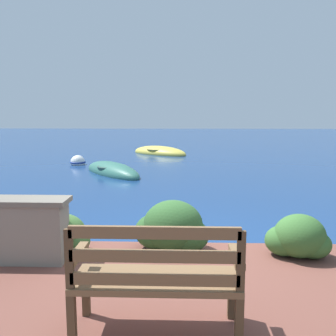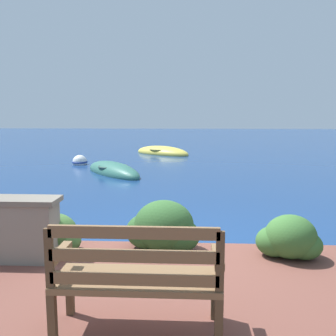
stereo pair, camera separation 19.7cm
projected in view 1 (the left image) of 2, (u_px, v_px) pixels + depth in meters
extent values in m
plane|color=navy|center=(185.00, 258.00, 5.04)|extent=(80.00, 80.00, 0.00)
cube|color=brown|center=(86.00, 293.00, 3.19)|extent=(0.06, 0.06, 0.40)
cube|color=brown|center=(231.00, 295.00, 3.14)|extent=(0.06, 0.06, 0.40)
cube|color=brown|center=(72.00, 320.00, 2.77)|extent=(0.06, 0.06, 0.40)
cube|color=brown|center=(239.00, 323.00, 2.73)|extent=(0.06, 0.06, 0.40)
cube|color=brown|center=(156.00, 280.00, 2.92)|extent=(1.29, 0.48, 0.05)
cube|color=brown|center=(154.00, 279.00, 2.70)|extent=(1.23, 0.04, 0.09)
cube|color=brown|center=(154.00, 256.00, 2.67)|extent=(1.23, 0.04, 0.09)
cube|color=brown|center=(154.00, 233.00, 2.65)|extent=(1.23, 0.04, 0.09)
cube|color=brown|center=(69.00, 259.00, 2.70)|extent=(0.06, 0.04, 0.45)
cube|color=brown|center=(241.00, 261.00, 2.66)|extent=(0.06, 0.04, 0.45)
cube|color=brown|center=(77.00, 254.00, 2.92)|extent=(0.07, 0.43, 0.05)
cube|color=brown|center=(236.00, 256.00, 2.87)|extent=(0.07, 0.43, 0.05)
ellipsoid|color=#426B33|center=(63.00, 233.00, 4.62)|extent=(0.57, 0.51, 0.48)
ellipsoid|color=#426B33|center=(52.00, 238.00, 4.68)|extent=(0.43, 0.38, 0.34)
ellipsoid|color=#426B33|center=(74.00, 241.00, 4.60)|extent=(0.40, 0.36, 0.31)
ellipsoid|color=#2D5628|center=(173.00, 226.00, 4.68)|extent=(0.75, 0.68, 0.64)
ellipsoid|color=#2D5628|center=(157.00, 231.00, 4.76)|extent=(0.56, 0.51, 0.45)
ellipsoid|color=#2D5628|center=(188.00, 235.00, 4.65)|extent=(0.53, 0.47, 0.41)
ellipsoid|color=#38662D|center=(300.00, 236.00, 4.47)|extent=(0.62, 0.55, 0.52)
ellipsoid|color=#38662D|center=(284.00, 240.00, 4.53)|extent=(0.46, 0.42, 0.37)
ellipsoid|color=#38662D|center=(313.00, 244.00, 4.45)|extent=(0.43, 0.39, 0.34)
ellipsoid|color=#336B5B|center=(112.00, 172.00, 11.95)|extent=(2.59, 2.97, 0.65)
torus|color=#304F46|center=(112.00, 167.00, 11.93)|extent=(1.33, 1.33, 0.07)
cube|color=#846647|center=(106.00, 166.00, 12.30)|extent=(0.66, 0.55, 0.04)
cube|color=#846647|center=(118.00, 169.00, 11.62)|extent=(0.66, 0.55, 0.04)
ellipsoid|color=#DBC64C|center=(160.00, 153.00, 17.60)|extent=(3.12, 2.83, 0.65)
torus|color=olive|center=(160.00, 149.00, 17.58)|extent=(1.73, 1.73, 0.07)
cube|color=#846647|center=(167.00, 150.00, 17.29)|extent=(0.70, 0.84, 0.04)
cube|color=#846647|center=(154.00, 149.00, 17.82)|extent=(0.70, 0.84, 0.04)
sphere|color=white|center=(78.00, 162.00, 13.97)|extent=(0.53, 0.53, 0.53)
torus|color=navy|center=(78.00, 162.00, 13.97)|extent=(0.59, 0.59, 0.06)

